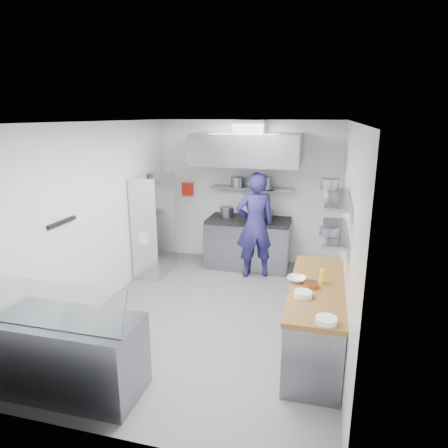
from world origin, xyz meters
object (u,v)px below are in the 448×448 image
(gas_range, at_px, (248,244))
(chef, at_px, (255,225))
(wire_rack, at_px, (154,225))
(display_case, at_px, (71,355))

(gas_range, height_order, chef, chef)
(gas_range, xyz_separation_m, wire_rack, (-1.63, -0.74, 0.48))
(gas_range, relative_size, wire_rack, 0.86)
(wire_rack, bearing_deg, chef, 9.20)
(chef, relative_size, display_case, 1.29)
(gas_range, height_order, display_case, gas_range)
(wire_rack, bearing_deg, gas_range, 24.53)
(gas_range, distance_m, display_case, 4.25)
(gas_range, relative_size, display_case, 1.07)
(gas_range, xyz_separation_m, display_case, (-1.10, -4.10, -0.03))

